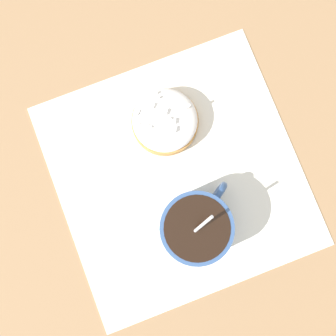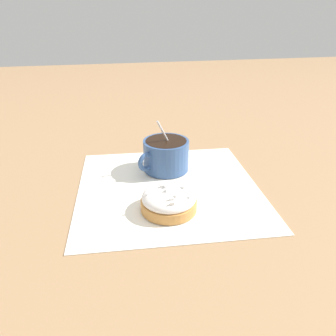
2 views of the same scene
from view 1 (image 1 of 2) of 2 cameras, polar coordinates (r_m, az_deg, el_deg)
name	(u,v)px [view 1 (image 1 of 2)]	position (r m, az deg, el deg)	size (l,w,h in m)	color
ground_plane	(178,175)	(0.55, 1.43, -1.07)	(3.00, 3.00, 0.00)	#93704C
paper_napkin	(178,175)	(0.55, 1.43, -1.05)	(0.35, 0.35, 0.00)	white
coffee_cup	(196,227)	(0.51, 4.10, -8.49)	(0.09, 0.11, 0.11)	#335184
frosted_pastry	(165,121)	(0.54, -0.44, 6.84)	(0.09, 0.09, 0.04)	#C18442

